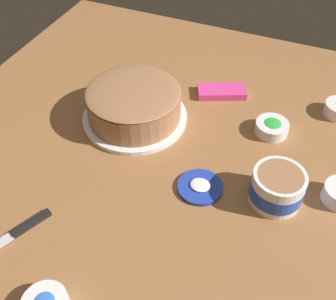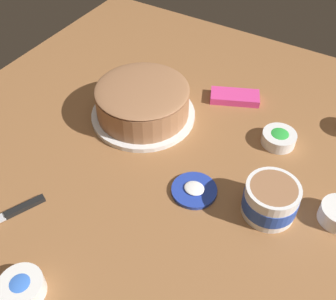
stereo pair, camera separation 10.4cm
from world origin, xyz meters
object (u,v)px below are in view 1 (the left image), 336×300
at_px(candy_box_lower, 222,92).
at_px(sprinkle_bowl_green, 272,127).
at_px(frosting_tub_lid, 199,188).
at_px(frosted_cake, 134,105).
at_px(spreading_knife, 12,236).
at_px(frosting_tub, 277,187).

bearing_deg(candy_box_lower, sprinkle_bowl_green, 124.34).
bearing_deg(sprinkle_bowl_green, frosting_tub_lid, 66.83).
xyz_separation_m(frosted_cake, frosting_tub_lid, (-0.26, 0.17, -0.05)).
bearing_deg(spreading_knife, sprinkle_bowl_green, -129.08).
relative_size(frosting_tub, candy_box_lower, 0.86).
height_order(frosted_cake, frosting_tub_lid, frosted_cake).
height_order(frosting_tub_lid, candy_box_lower, candy_box_lower).
relative_size(frosting_tub_lid, candy_box_lower, 0.76).
height_order(frosting_tub, spreading_knife, frosting_tub).
bearing_deg(sprinkle_bowl_green, frosted_cake, 14.28).
bearing_deg(frosted_cake, sprinkle_bowl_green, -165.72).
xyz_separation_m(frosted_cake, spreading_knife, (0.08, 0.46, -0.05)).
distance_m(frosting_tub, spreading_knife, 0.61).
distance_m(spreading_knife, sprinkle_bowl_green, 0.72).
distance_m(sprinkle_bowl_green, candy_box_lower, 0.21).
bearing_deg(candy_box_lower, frosted_cake, 22.71).
height_order(frosting_tub, candy_box_lower, frosting_tub).
distance_m(frosting_tub_lid, candy_box_lower, 0.39).
distance_m(frosted_cake, frosting_tub, 0.45).
height_order(frosting_tub, frosting_tub_lid, frosting_tub).
height_order(frosted_cake, candy_box_lower, frosted_cake).
relative_size(sprinkle_bowl_green, candy_box_lower, 0.63).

